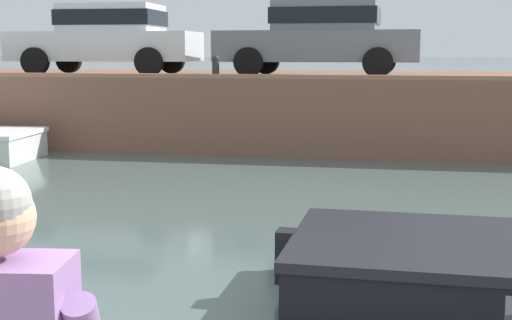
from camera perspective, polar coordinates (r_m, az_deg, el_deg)
The scene contains 6 objects.
ground_plane at distance 8.10m, azimuth 2.21°, elevation -5.90°, with size 400.00×400.00×0.00m, color #4C605B.
far_quay_wall at distance 16.53m, azimuth 6.74°, elevation 4.23°, with size 60.00×6.00×1.51m, color brown.
far_wall_coping at distance 13.62m, azimuth 5.92°, elevation 6.63°, with size 60.00×0.24×0.08m, color #9F6C52.
car_leftmost_white at distance 16.48m, azimuth -11.75°, elevation 9.67°, with size 4.16×2.02×1.54m.
car_left_inner_grey at distance 15.31m, azimuth 5.24°, elevation 9.90°, with size 4.27×2.07×1.54m.
mooring_bollard_mid at distance 14.11m, azimuth -3.25°, elevation 7.55°, with size 0.15×0.15×0.44m.
Camera 1 is at (1.16, -2.06, 2.05)m, focal length 50.00 mm.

